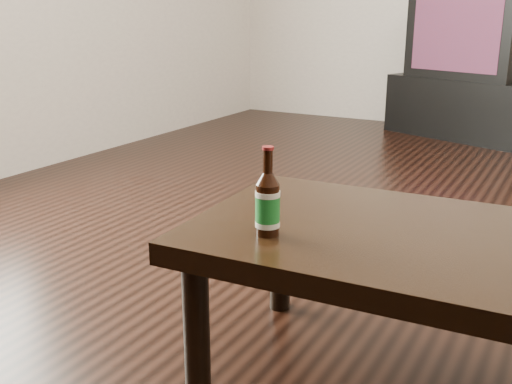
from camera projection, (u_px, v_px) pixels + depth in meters
The scene contains 5 objects.
floor at pixel (457, 294), 1.98m from camera, with size 5.00×6.00×0.01m, color black.
tv_stand at pixel (467, 107), 4.39m from camera, with size 1.07×0.54×0.43m, color black.
tv at pixel (475, 34), 4.24m from camera, with size 0.93×0.76×0.61m.
coffee_table at pixel (424, 257), 1.38m from camera, with size 1.11×0.68×0.41m.
beer_bottle at pixel (268, 204), 1.34m from camera, with size 0.06×0.06×0.21m.
Camera 1 is at (0.29, -1.90, 0.90)m, focal length 42.00 mm.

